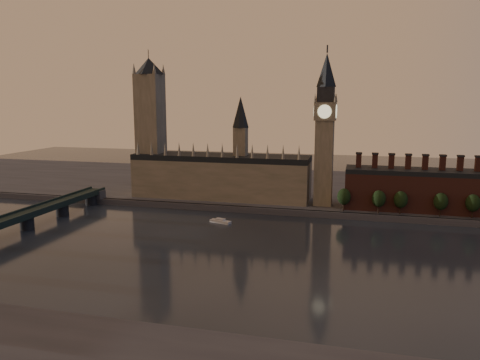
# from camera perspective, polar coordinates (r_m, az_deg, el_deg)

# --- Properties ---
(ground) EXTENTS (900.00, 900.00, 0.00)m
(ground) POSITION_cam_1_polar(r_m,az_deg,el_deg) (226.00, 5.14, -9.83)
(ground) COLOR black
(ground) RESTS_ON ground
(north_bank) EXTENTS (900.00, 182.00, 4.00)m
(north_bank) POSITION_cam_1_polar(r_m,az_deg,el_deg) (396.67, 9.38, -1.07)
(north_bank) COLOR #49494E
(north_bank) RESTS_ON ground
(palace_of_westminster) EXTENTS (130.00, 30.30, 74.00)m
(palace_of_westminster) POSITION_cam_1_polar(r_m,az_deg,el_deg) (343.97, -2.26, 0.72)
(palace_of_westminster) COLOR gray
(palace_of_westminster) RESTS_ON north_bank
(victoria_tower) EXTENTS (24.00, 24.00, 108.00)m
(victoria_tower) POSITION_cam_1_polar(r_m,az_deg,el_deg) (360.21, -10.86, 6.95)
(victoria_tower) COLOR gray
(victoria_tower) RESTS_ON north_bank
(big_ben) EXTENTS (15.00, 15.00, 107.00)m
(big_ben) POSITION_cam_1_polar(r_m,az_deg,el_deg) (321.70, 10.31, 6.25)
(big_ben) COLOR gray
(big_ben) RESTS_ON north_bank
(chimney_block) EXTENTS (110.00, 25.00, 37.00)m
(chimney_block) POSITION_cam_1_polar(r_m,az_deg,el_deg) (328.68, 22.36, -1.12)
(chimney_block) COLOR #5D2C23
(chimney_block) RESTS_ON north_bank
(embankment_tree_0) EXTENTS (8.60, 8.60, 14.88)m
(embankment_tree_0) POSITION_cam_1_polar(r_m,az_deg,el_deg) (311.46, 12.55, -1.99)
(embankment_tree_0) COLOR black
(embankment_tree_0) RESTS_ON north_bank
(embankment_tree_1) EXTENTS (8.60, 8.60, 14.88)m
(embankment_tree_1) POSITION_cam_1_polar(r_m,az_deg,el_deg) (310.60, 16.56, -2.20)
(embankment_tree_1) COLOR black
(embankment_tree_1) RESTS_ON north_bank
(embankment_tree_2) EXTENTS (8.60, 8.60, 14.88)m
(embankment_tree_2) POSITION_cam_1_polar(r_m,az_deg,el_deg) (312.04, 19.00, -2.27)
(embankment_tree_2) COLOR black
(embankment_tree_2) RESTS_ON north_bank
(embankment_tree_3) EXTENTS (8.60, 8.60, 14.88)m
(embankment_tree_3) POSITION_cam_1_polar(r_m,az_deg,el_deg) (315.30, 23.28, -2.42)
(embankment_tree_3) COLOR black
(embankment_tree_3) RESTS_ON north_bank
(embankment_tree_4) EXTENTS (8.60, 8.60, 14.88)m
(embankment_tree_4) POSITION_cam_1_polar(r_m,az_deg,el_deg) (318.91, 26.53, -2.53)
(embankment_tree_4) COLOR black
(embankment_tree_4) RESTS_ON north_bank
(westminster_bridge) EXTENTS (14.00, 200.00, 11.55)m
(westminster_bridge) POSITION_cam_1_polar(r_m,az_deg,el_deg) (288.81, -27.03, -4.99)
(westminster_bridge) COLOR black
(westminster_bridge) RESTS_ON ground
(river_boat) EXTENTS (14.36, 7.85, 2.76)m
(river_boat) POSITION_cam_1_polar(r_m,az_deg,el_deg) (292.41, -2.40, -5.03)
(river_boat) COLOR silver
(river_boat) RESTS_ON ground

